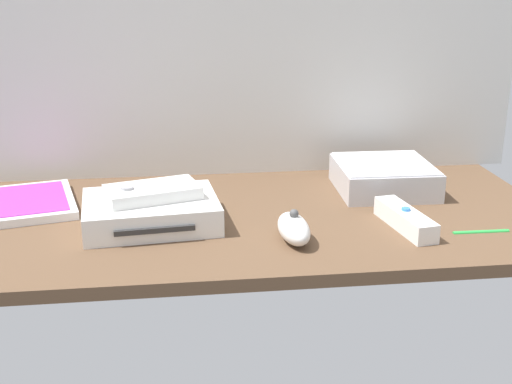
# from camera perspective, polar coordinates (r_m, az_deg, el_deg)

# --- Properties ---
(ground_plane) EXTENTS (1.00, 0.48, 0.02)m
(ground_plane) POSITION_cam_1_polar(r_m,az_deg,el_deg) (1.13, 0.00, -2.41)
(ground_plane) COLOR brown
(ground_plane) RESTS_ON ground
(back_wall) EXTENTS (1.10, 0.01, 0.64)m
(back_wall) POSITION_cam_1_polar(r_m,az_deg,el_deg) (1.30, -1.40, 15.32)
(back_wall) COLOR silver
(back_wall) RESTS_ON ground
(game_console) EXTENTS (0.22, 0.18, 0.04)m
(game_console) POSITION_cam_1_polar(r_m,az_deg,el_deg) (1.09, -8.89, -1.67)
(game_console) COLOR white
(game_console) RESTS_ON ground_plane
(mini_computer) EXTENTS (0.17, 0.17, 0.05)m
(mini_computer) POSITION_cam_1_polar(r_m,az_deg,el_deg) (1.26, 10.77, 1.28)
(mini_computer) COLOR silver
(mini_computer) RESTS_ON ground_plane
(game_case) EXTENTS (0.18, 0.22, 0.02)m
(game_case) POSITION_cam_1_polar(r_m,az_deg,el_deg) (1.22, -18.39, -0.83)
(game_case) COLOR white
(game_case) RESTS_ON ground_plane
(remote_wand) EXTENTS (0.06, 0.15, 0.03)m
(remote_wand) POSITION_cam_1_polar(r_m,az_deg,el_deg) (1.09, 12.51, -2.26)
(remote_wand) COLOR white
(remote_wand) RESTS_ON ground_plane
(remote_nunchuk) EXTENTS (0.05, 0.10, 0.05)m
(remote_nunchuk) POSITION_cam_1_polar(r_m,az_deg,el_deg) (1.01, 3.21, -3.10)
(remote_nunchuk) COLOR white
(remote_nunchuk) RESTS_ON ground_plane
(remote_classic_pad) EXTENTS (0.16, 0.12, 0.02)m
(remote_classic_pad) POSITION_cam_1_polar(r_m,az_deg,el_deg) (1.08, -8.76, 0.00)
(remote_classic_pad) COLOR white
(remote_classic_pad) RESTS_ON game_console
(stylus_pen) EXTENTS (0.09, 0.01, 0.01)m
(stylus_pen) POSITION_cam_1_polar(r_m,az_deg,el_deg) (1.11, 18.51, -3.09)
(stylus_pen) COLOR green
(stylus_pen) RESTS_ON ground_plane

